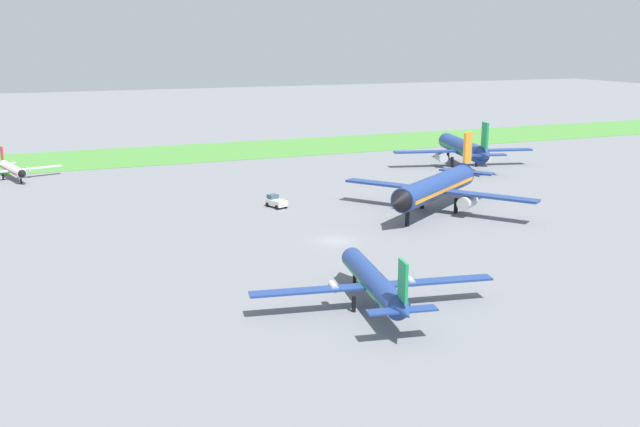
% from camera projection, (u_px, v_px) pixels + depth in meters
% --- Properties ---
extents(ground_plane, '(600.00, 600.00, 0.00)m').
position_uv_depth(ground_plane, '(335.00, 241.00, 97.57)').
color(ground_plane, slate).
extents(grass_taxiway_strip, '(360.00, 28.00, 0.08)m').
position_uv_depth(grass_taxiway_strip, '(195.00, 153.00, 171.17)').
color(grass_taxiway_strip, '#478438').
rests_on(grass_taxiway_strip, ground_plane).
extents(airplane_parked_jet_far, '(29.15, 28.80, 10.45)m').
position_uv_depth(airplane_parked_jet_far, '(463.00, 148.00, 152.90)').
color(airplane_parked_jet_far, navy).
rests_on(airplane_parked_jet_far, ground_plane).
extents(airplane_taxiing_turboprop, '(18.10, 15.62, 5.52)m').
position_uv_depth(airplane_taxiing_turboprop, '(12.00, 169.00, 139.11)').
color(airplane_taxiing_turboprop, silver).
rests_on(airplane_taxiing_turboprop, ground_plane).
extents(airplane_midfield_jet, '(26.84, 26.60, 11.03)m').
position_uv_depth(airplane_midfield_jet, '(437.00, 187.00, 112.70)').
color(airplane_midfield_jet, navy).
rests_on(airplane_midfield_jet, ground_plane).
extents(airplane_foreground_turboprop, '(24.72, 21.25, 7.44)m').
position_uv_depth(airplane_foreground_turboprop, '(374.00, 282.00, 72.84)').
color(airplane_foreground_turboprop, navy).
rests_on(airplane_foreground_turboprop, ground_plane).
extents(pushback_tug_near_gate, '(2.91, 3.97, 1.95)m').
position_uv_depth(pushback_tug_near_gate, '(276.00, 202.00, 116.54)').
color(pushback_tug_near_gate, white).
rests_on(pushback_tug_near_gate, ground_plane).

